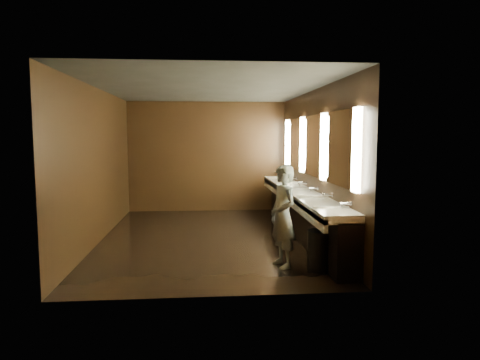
# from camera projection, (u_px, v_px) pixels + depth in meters

# --- Properties ---
(floor) EXTENTS (6.00, 6.00, 0.00)m
(floor) POSITION_uv_depth(u_px,v_px,m) (209.00, 238.00, 8.15)
(floor) COLOR black
(floor) RESTS_ON ground
(ceiling) EXTENTS (4.00, 6.00, 0.02)m
(ceiling) POSITION_uv_depth(u_px,v_px,m) (208.00, 89.00, 7.86)
(ceiling) COLOR #2D2D2B
(ceiling) RESTS_ON wall_back
(wall_back) EXTENTS (4.00, 0.02, 2.80)m
(wall_back) POSITION_uv_depth(u_px,v_px,m) (207.00, 157.00, 10.98)
(wall_back) COLOR black
(wall_back) RESTS_ON floor
(wall_front) EXTENTS (4.00, 0.02, 2.80)m
(wall_front) POSITION_uv_depth(u_px,v_px,m) (211.00, 182.00, 5.03)
(wall_front) COLOR black
(wall_front) RESTS_ON floor
(wall_left) EXTENTS (0.02, 6.00, 2.80)m
(wall_left) POSITION_uv_depth(u_px,v_px,m) (99.00, 165.00, 7.83)
(wall_left) COLOR black
(wall_left) RESTS_ON floor
(wall_right) EXTENTS (0.02, 6.00, 2.80)m
(wall_right) POSITION_uv_depth(u_px,v_px,m) (313.00, 164.00, 8.17)
(wall_right) COLOR black
(wall_right) RESTS_ON floor
(sink_counter) EXTENTS (0.55, 5.40, 1.01)m
(sink_counter) POSITION_uv_depth(u_px,v_px,m) (302.00, 211.00, 8.25)
(sink_counter) COLOR black
(sink_counter) RESTS_ON floor
(mirror_band) EXTENTS (0.06, 5.03, 1.15)m
(mirror_band) POSITION_uv_depth(u_px,v_px,m) (312.00, 146.00, 8.14)
(mirror_band) COLOR #FFF7C6
(mirror_band) RESTS_ON wall_right
(person) EXTENTS (0.51, 0.64, 1.52)m
(person) POSITION_uv_depth(u_px,v_px,m) (283.00, 216.00, 6.31)
(person) COLOR #88ACCB
(person) RESTS_ON floor
(trash_bin) EXTENTS (0.45, 0.45, 0.59)m
(trash_bin) POSITION_uv_depth(u_px,v_px,m) (320.00, 251.00, 6.15)
(trash_bin) COLOR black
(trash_bin) RESTS_ON floor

